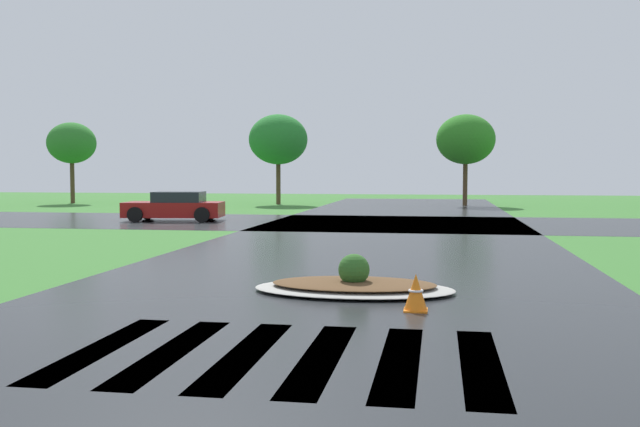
% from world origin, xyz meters
% --- Properties ---
extents(asphalt_roadway, '(10.42, 80.00, 0.01)m').
position_xyz_m(asphalt_roadway, '(0.00, 10.00, 0.00)').
color(asphalt_roadway, '#232628').
rests_on(asphalt_roadway, ground).
extents(asphalt_cross_road, '(90.00, 9.38, 0.01)m').
position_xyz_m(asphalt_cross_road, '(0.00, 24.74, 0.00)').
color(asphalt_cross_road, '#232628').
rests_on(asphalt_cross_road, ground).
extents(crosswalk_stripes, '(4.95, 3.26, 0.01)m').
position_xyz_m(crosswalk_stripes, '(-0.00, 3.64, 0.00)').
color(crosswalk_stripes, white).
rests_on(crosswalk_stripes, ground).
extents(median_island, '(3.57, 2.09, 0.68)m').
position_xyz_m(median_island, '(0.30, 8.11, 0.13)').
color(median_island, '#9E9B93').
rests_on(median_island, ground).
extents(car_white_sedan, '(4.31, 2.49, 1.25)m').
position_xyz_m(car_white_sedan, '(-9.35, 24.65, 0.60)').
color(car_white_sedan, maroon).
rests_on(car_white_sedan, ground).
extents(traffic_cone, '(0.37, 0.37, 0.58)m').
position_xyz_m(traffic_cone, '(1.44, 6.55, 0.28)').
color(traffic_cone, orange).
rests_on(traffic_cone, ground).
extents(background_treeline, '(41.55, 4.41, 5.70)m').
position_xyz_m(background_treeline, '(-3.89, 39.80, 3.99)').
color(background_treeline, '#4C3823').
rests_on(background_treeline, ground).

